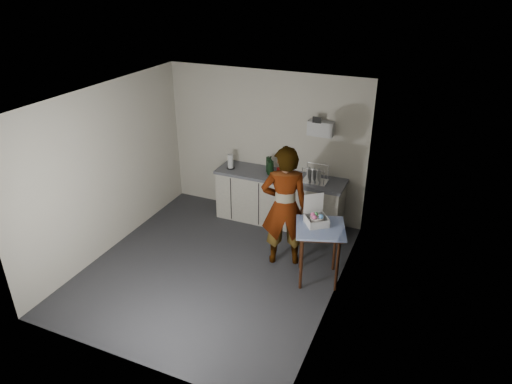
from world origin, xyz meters
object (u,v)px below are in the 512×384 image
at_px(standing_man, 284,207).
at_px(soda_can, 278,171).
at_px(paper_towel, 231,162).
at_px(kitchen_counter, 279,200).
at_px(dark_bottle, 268,164).
at_px(soap_bottle, 270,166).
at_px(dish_rack, 315,178).
at_px(side_table, 320,234).
at_px(bakery_box, 316,218).

distance_m(standing_man, soda_can, 1.25).
bearing_deg(soda_can, paper_towel, -174.03).
height_order(kitchen_counter, dark_bottle, dark_bottle).
height_order(soap_bottle, dish_rack, soap_bottle).
height_order(kitchen_counter, soda_can, soda_can).
distance_m(soap_bottle, soda_can, 0.17).
relative_size(kitchen_counter, soap_bottle, 6.77).
bearing_deg(paper_towel, dark_bottle, 10.44).
height_order(standing_man, soap_bottle, standing_man).
xyz_separation_m(side_table, soda_can, (-1.14, 1.37, 0.21)).
bearing_deg(soap_bottle, dish_rack, 0.41).
bearing_deg(paper_towel, kitchen_counter, 3.97).
distance_m(soda_can, dark_bottle, 0.22).
bearing_deg(dark_bottle, paper_towel, -169.56).
bearing_deg(bakery_box, paper_towel, 110.32).
bearing_deg(soap_bottle, dark_bottle, 128.31).
height_order(kitchen_counter, dish_rack, dish_rack).
relative_size(side_table, standing_man, 0.46).
xyz_separation_m(side_table, dark_bottle, (-1.34, 1.40, 0.29)).
bearing_deg(standing_man, bakery_box, 141.38).
distance_m(soap_bottle, bakery_box, 1.71).
height_order(side_table, dark_bottle, dark_bottle).
relative_size(paper_towel, bakery_box, 0.62).
bearing_deg(bakery_box, dark_bottle, 95.81).
distance_m(side_table, standing_man, 0.68).
bearing_deg(soda_can, dish_rack, -5.48).
relative_size(standing_man, soda_can, 16.09).
relative_size(paper_towel, dish_rack, 0.64).
xyz_separation_m(standing_man, dark_bottle, (-0.72, 1.17, 0.10)).
distance_m(soap_bottle, paper_towel, 0.75).
xyz_separation_m(kitchen_counter, dark_bottle, (-0.24, 0.06, 0.62)).
bearing_deg(dark_bottle, kitchen_counter, -14.00).
xyz_separation_m(soap_bottle, dish_rack, (0.78, 0.01, -0.10)).
relative_size(kitchen_counter, dish_rack, 5.57).
xyz_separation_m(standing_man, dish_rack, (0.13, 1.07, 0.03)).
bearing_deg(soda_can, bakery_box, -51.05).
bearing_deg(standing_man, kitchen_counter, -87.76).
bearing_deg(paper_towel, soap_bottle, 1.65).
bearing_deg(dish_rack, bakery_box, -72.37).
relative_size(soap_bottle, dark_bottle, 1.23).
relative_size(standing_man, soap_bottle, 5.70).
bearing_deg(soda_can, standing_man, -65.25).
distance_m(soda_can, bakery_box, 1.67).
xyz_separation_m(paper_towel, dish_rack, (1.52, 0.03, -0.06)).
distance_m(dark_bottle, dish_rack, 0.87).
xyz_separation_m(dark_bottle, dish_rack, (0.86, -0.10, -0.07)).
bearing_deg(dish_rack, kitchen_counter, 176.69).
xyz_separation_m(dark_bottle, paper_towel, (-0.66, -0.12, -0.01)).
bearing_deg(dish_rack, dark_bottle, 173.65).
relative_size(dark_bottle, bakery_box, 0.66).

